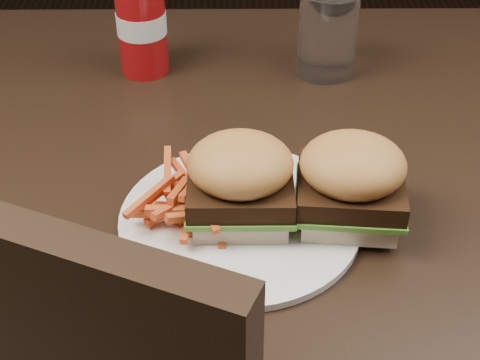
{
  "coord_description": "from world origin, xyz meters",
  "views": [
    {
      "loc": [
        0.11,
        -0.71,
        1.26
      ],
      "look_at": [
        0.11,
        -0.12,
        0.8
      ],
      "focal_mm": 55.0,
      "sensor_mm": 36.0,
      "label": 1
    }
  ],
  "objects_px": {
    "ketchup_bottle": "(142,31)",
    "dining_table": "(146,167)",
    "plate": "(240,219)",
    "tumbler": "(327,35)"
  },
  "relations": [
    {
      "from": "ketchup_bottle",
      "to": "dining_table",
      "type": "bearing_deg",
      "value": -84.95
    },
    {
      "from": "plate",
      "to": "ketchup_bottle",
      "type": "bearing_deg",
      "value": 111.76
    },
    {
      "from": "dining_table",
      "to": "tumbler",
      "type": "distance_m",
      "value": 0.32
    },
    {
      "from": "dining_table",
      "to": "plate",
      "type": "relative_size",
      "value": 4.71
    },
    {
      "from": "plate",
      "to": "ketchup_bottle",
      "type": "xyz_separation_m",
      "value": [
        -0.13,
        0.33,
        0.06
      ]
    },
    {
      "from": "plate",
      "to": "dining_table",
      "type": "bearing_deg",
      "value": 131.85
    },
    {
      "from": "dining_table",
      "to": "plate",
      "type": "height_order",
      "value": "plate"
    },
    {
      "from": "ketchup_bottle",
      "to": "tumbler",
      "type": "relative_size",
      "value": 1.05
    },
    {
      "from": "ketchup_bottle",
      "to": "tumbler",
      "type": "height_order",
      "value": "ketchup_bottle"
    },
    {
      "from": "plate",
      "to": "tumbler",
      "type": "xyz_separation_m",
      "value": [
        0.12,
        0.32,
        0.05
      ]
    }
  ]
}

